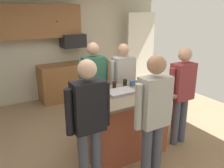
{
  "coord_description": "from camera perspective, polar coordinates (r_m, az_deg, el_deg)",
  "views": [
    {
      "loc": [
        -1.59,
        -3.09,
        2.24
      ],
      "look_at": [
        0.3,
        0.1,
        1.05
      ],
      "focal_mm": 38.62,
      "sensor_mm": 36.0,
      "label": 1
    }
  ],
  "objects": [
    {
      "name": "person_guest_by_door",
      "position": [
        4.33,
        -4.34,
        0.53
      ],
      "size": [
        0.57,
        0.22,
        1.66
      ],
      "rotation": [
        0.0,
        0.0,
        -1.49
      ],
      "color": "#383842",
      "rests_on": "ground"
    },
    {
      "name": "glass_pilsner",
      "position": [
        3.85,
        -1.53,
        -0.25
      ],
      "size": [
        0.06,
        0.06,
        0.14
      ],
      "color": "black",
      "rests_on": "kitchen_island"
    },
    {
      "name": "tumbler_amber",
      "position": [
        3.89,
        0.56,
        -0.22
      ],
      "size": [
        0.06,
        0.06,
        0.12
      ],
      "color": "black",
      "rests_on": "kitchen_island"
    },
    {
      "name": "person_elder_center",
      "position": [
        4.06,
        16.18,
        -1.49
      ],
      "size": [
        0.57,
        0.22,
        1.65
      ],
      "rotation": [
        0.0,
        0.0,
        2.84
      ],
      "color": "#4C5166",
      "rests_on": "ground"
    },
    {
      "name": "cabinet_run_upper",
      "position": [
        5.82,
        -19.29,
        13.75
      ],
      "size": [
        2.4,
        0.38,
        0.75
      ],
      "color": "#936038"
    },
    {
      "name": "serving_tray",
      "position": [
        3.7,
        2.01,
        -1.87
      ],
      "size": [
        0.44,
        0.3,
        0.04
      ],
      "color": "#B7B7BC",
      "rests_on": "kitchen_island"
    },
    {
      "name": "back_wall",
      "position": [
        6.17,
        -15.43,
        8.41
      ],
      "size": [
        6.4,
        0.1,
        2.6
      ],
      "primitive_type": "cube",
      "color": "beige",
      "rests_on": "ground"
    },
    {
      "name": "glass_stout_tall",
      "position": [
        3.98,
        3.09,
        0.21
      ],
      "size": [
        0.07,
        0.07,
        0.13
      ],
      "color": "black",
      "rests_on": "kitchen_island"
    },
    {
      "name": "cabinet_run_lower",
      "position": [
        6.25,
        -8.71,
        0.94
      ],
      "size": [
        1.8,
        0.63,
        0.9
      ],
      "color": "#936038",
      "rests_on": "ground"
    },
    {
      "name": "glass_dark_ale",
      "position": [
        3.62,
        10.05,
        -1.89
      ],
      "size": [
        0.07,
        0.07,
        0.12
      ],
      "color": "black",
      "rests_on": "kitchen_island"
    },
    {
      "name": "mug_blue_stoneware",
      "position": [
        4.05,
        4.89,
        0.26
      ],
      "size": [
        0.13,
        0.09,
        0.1
      ],
      "color": "#4C6B99",
      "rests_on": "kitchen_island"
    },
    {
      "name": "person_guest_left",
      "position": [
        2.9,
        -5.54,
        -8.12
      ],
      "size": [
        0.57,
        0.22,
        1.69
      ],
      "rotation": [
        0.0,
        0.0,
        0.57
      ],
      "color": "#4C5166",
      "rests_on": "ground"
    },
    {
      "name": "kitchen_island",
      "position": [
        3.87,
        2.29,
        -9.06
      ],
      "size": [
        1.36,
        0.96,
        0.97
      ],
      "color": "#9E4C33",
      "rests_on": "ground"
    },
    {
      "name": "person_guest_right",
      "position": [
        3.02,
        9.85,
        -6.82
      ],
      "size": [
        0.57,
        0.23,
        1.72
      ],
      "rotation": [
        0.0,
        0.0,
        1.49
      ],
      "color": "#4C5166",
      "rests_on": "ground"
    },
    {
      "name": "mug_ceramic_white",
      "position": [
        3.74,
        9.29,
        -1.45
      ],
      "size": [
        0.13,
        0.09,
        0.09
      ],
      "color": "#4C6B99",
      "rests_on": "kitchen_island"
    },
    {
      "name": "glass_short_whisky",
      "position": [
        3.82,
        8.11,
        -0.7
      ],
      "size": [
        0.06,
        0.06,
        0.13
      ],
      "color": "black",
      "rests_on": "kitchen_island"
    },
    {
      "name": "microwave_over_range",
      "position": [
        6.05,
        -9.23,
        10.08
      ],
      "size": [
        0.56,
        0.4,
        0.32
      ],
      "primitive_type": "cube",
      "color": "black"
    },
    {
      "name": "floor",
      "position": [
        4.13,
        -2.91,
        -15.04
      ],
      "size": [
        7.04,
        7.04,
        0.0
      ],
      "primitive_type": "plane",
      "color": "#937A5B",
      "rests_on": "ground"
    },
    {
      "name": "person_host_foreground",
      "position": [
        4.52,
        2.64,
        0.91
      ],
      "size": [
        0.57,
        0.22,
        1.61
      ],
      "rotation": [
        0.0,
        0.0,
        -2.17
      ],
      "color": "tan",
      "rests_on": "ground"
    },
    {
      "name": "french_door_window_panel",
      "position": [
        7.0,
        6.79,
        8.31
      ],
      "size": [
        0.9,
        0.06,
        2.0
      ],
      "primitive_type": "cube",
      "color": "white",
      "rests_on": "ground"
    }
  ]
}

